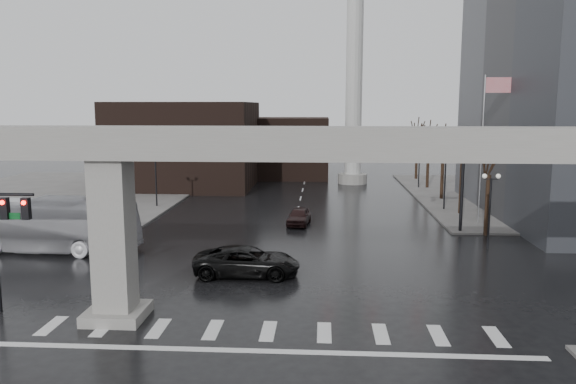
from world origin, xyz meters
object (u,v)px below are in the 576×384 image
object	(u,v)px
pickup_truck	(247,261)
far_car	(299,216)
signal_mast_arm	(412,156)
city_bus	(41,225)

from	to	relation	value
pickup_truck	far_car	bearing A→B (deg)	-10.73
signal_mast_arm	city_bus	size ratio (longest dim) A/B	0.94
pickup_truck	signal_mast_arm	bearing A→B (deg)	-43.78
city_bus	far_car	xyz separation A→B (m)	(16.73, 9.51, -1.11)
signal_mast_arm	pickup_truck	bearing A→B (deg)	-132.55
signal_mast_arm	city_bus	bearing A→B (deg)	-163.83
signal_mast_arm	city_bus	distance (m)	26.69
signal_mast_arm	far_car	world-z (taller)	signal_mast_arm
pickup_truck	city_bus	bearing A→B (deg)	71.02
signal_mast_arm	far_car	bearing A→B (deg)	165.88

